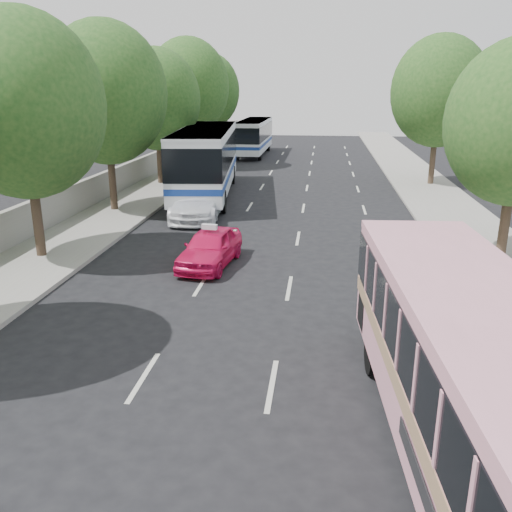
% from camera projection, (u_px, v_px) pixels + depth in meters
% --- Properties ---
extents(ground, '(120.00, 120.00, 0.00)m').
position_uv_depth(ground, '(240.00, 342.00, 13.86)').
color(ground, black).
rests_on(ground, ground).
extents(sidewalk_left, '(4.00, 90.00, 0.15)m').
position_uv_depth(sidewalk_left, '(153.00, 189.00, 33.75)').
color(sidewalk_left, '#9E998E').
rests_on(sidewalk_left, ground).
extents(sidewalk_right, '(4.00, 90.00, 0.12)m').
position_uv_depth(sidewalk_right, '(434.00, 196.00, 31.78)').
color(sidewalk_right, '#9E998E').
rests_on(sidewalk_right, ground).
extents(low_wall, '(0.30, 90.00, 1.50)m').
position_uv_depth(low_wall, '(125.00, 175.00, 33.71)').
color(low_wall, '#9E998E').
rests_on(low_wall, sidewalk_left).
extents(tree_left_b, '(5.70, 5.70, 8.88)m').
position_uv_depth(tree_left_b, '(24.00, 99.00, 18.70)').
color(tree_left_b, '#38281E').
rests_on(tree_left_b, ground).
extents(tree_left_c, '(6.00, 6.00, 9.35)m').
position_uv_depth(tree_left_c, '(106.00, 88.00, 26.20)').
color(tree_left_c, '#38281E').
rests_on(tree_left_c, ground).
extents(tree_left_d, '(5.52, 5.52, 8.60)m').
position_uv_depth(tree_left_d, '(157.00, 96.00, 33.91)').
color(tree_left_d, '#38281E').
rests_on(tree_left_d, ground).
extents(tree_left_e, '(6.30, 6.30, 9.82)m').
position_uv_depth(tree_left_e, '(189.00, 83.00, 41.23)').
color(tree_left_e, '#38281E').
rests_on(tree_left_e, ground).
extents(tree_left_f, '(5.88, 5.88, 9.16)m').
position_uv_depth(tree_left_f, '(208.00, 88.00, 48.95)').
color(tree_left_f, '#38281E').
rests_on(tree_left_f, ground).
extents(tree_right_far, '(6.00, 6.00, 9.35)m').
position_uv_depth(tree_right_far, '(441.00, 88.00, 33.62)').
color(tree_right_far, '#38281E').
rests_on(tree_right_far, ground).
extents(pink_bus, '(3.16, 9.89, 3.11)m').
position_uv_depth(pink_bus, '(472.00, 360.00, 8.97)').
color(pink_bus, pink).
rests_on(pink_bus, ground).
extents(pink_taxi, '(2.05, 4.14, 1.35)m').
position_uv_depth(pink_taxi, '(210.00, 247.00, 19.55)').
color(pink_taxi, '#E21354').
rests_on(pink_taxi, ground).
extents(white_pickup, '(2.53, 5.61, 1.60)m').
position_uv_depth(white_pickup, '(198.00, 201.00, 26.67)').
color(white_pickup, white).
rests_on(white_pickup, ground).
extents(tour_coach_front, '(4.20, 13.29, 3.91)m').
position_uv_depth(tour_coach_front, '(206.00, 156.00, 31.45)').
color(tour_coach_front, white).
rests_on(tour_coach_front, ground).
extents(tour_coach_rear, '(2.37, 10.72, 3.20)m').
position_uv_depth(tour_coach_rear, '(254.00, 134.00, 50.35)').
color(tour_coach_rear, white).
rests_on(tour_coach_rear, ground).
extents(taxi_roof_sign, '(0.57, 0.24, 0.18)m').
position_uv_depth(taxi_roof_sign, '(210.00, 227.00, 19.32)').
color(taxi_roof_sign, silver).
rests_on(taxi_roof_sign, pink_taxi).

